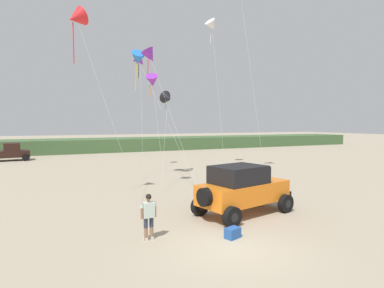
# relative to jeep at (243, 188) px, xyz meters

# --- Properties ---
(ground_plane) EXTENTS (220.00, 220.00, 0.00)m
(ground_plane) POSITION_rel_jeep_xyz_m (-2.48, -3.17, -1.20)
(ground_plane) COLOR tan
(dune_ridge) EXTENTS (90.00, 7.44, 1.87)m
(dune_ridge) POSITION_rel_jeep_xyz_m (0.27, 36.59, -0.26)
(dune_ridge) COLOR #426038
(dune_ridge) RESTS_ON ground_plane
(jeep) EXTENTS (5.02, 3.29, 2.26)m
(jeep) POSITION_rel_jeep_xyz_m (0.00, 0.00, 0.00)
(jeep) COLOR orange
(jeep) RESTS_ON ground_plane
(person_watching) EXTENTS (0.62, 0.34, 1.67)m
(person_watching) POSITION_rel_jeep_xyz_m (-4.85, -1.35, -0.26)
(person_watching) COLOR #8C664C
(person_watching) RESTS_ON ground_plane
(cooler_box) EXTENTS (0.65, 0.52, 0.38)m
(cooler_box) POSITION_rel_jeep_xyz_m (-2.02, -2.44, -1.01)
(cooler_box) COLOR #23519E
(cooler_box) RESTS_ON ground_plane
(distant_pickup) EXTENTS (4.77, 2.81, 1.98)m
(distant_pickup) POSITION_rel_jeep_xyz_m (-12.32, 28.14, -0.26)
(distant_pickup) COLOR black
(distant_pickup) RESTS_ON ground_plane
(kite_pink_ribbon) EXTENTS (3.41, 2.53, 10.05)m
(kite_pink_ribbon) POSITION_rel_jeep_xyz_m (-6.63, 5.10, 8.24)
(kite_pink_ribbon) COLOR red
(kite_pink_ribbon) RESTS_ON ground_plane
(kite_blue_swept) EXTENTS (1.22, 2.23, 7.41)m
(kite_blue_swept) POSITION_rel_jeep_xyz_m (-1.96, 7.45, 5.63)
(kite_blue_swept) COLOR purple
(kite_blue_swept) RESTS_ON ground_plane
(kite_black_sled) EXTENTS (2.08, 6.19, 9.55)m
(kite_black_sled) POSITION_rel_jeep_xyz_m (-1.43, 9.70, 7.68)
(kite_black_sled) COLOR purple
(kite_black_sled) RESTS_ON ground_plane
(kite_white_parafoil) EXTENTS (1.97, 5.73, 10.19)m
(kite_white_parafoil) POSITION_rel_jeep_xyz_m (-0.54, 15.62, 8.42)
(kite_white_parafoil) COLOR purple
(kite_white_parafoil) RESTS_ON ground_plane
(kite_green_box) EXTENTS (3.08, 6.13, 9.59)m
(kite_green_box) POSITION_rel_jeep_xyz_m (-2.01, 10.77, 7.65)
(kite_green_box) COLOR blue
(kite_green_box) RESTS_ON ground_plane
(kite_orange_streamer) EXTENTS (1.66, 4.16, 13.70)m
(kite_orange_streamer) POSITION_rel_jeep_xyz_m (5.59, 13.69, 11.73)
(kite_orange_streamer) COLOR white
(kite_orange_streamer) RESTS_ON ground_plane
(kite_purple_stunt) EXTENTS (3.23, 6.40, 6.82)m
(kite_purple_stunt) POSITION_rel_jeep_xyz_m (0.57, 11.60, 4.94)
(kite_purple_stunt) COLOR black
(kite_purple_stunt) RESTS_ON ground_plane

